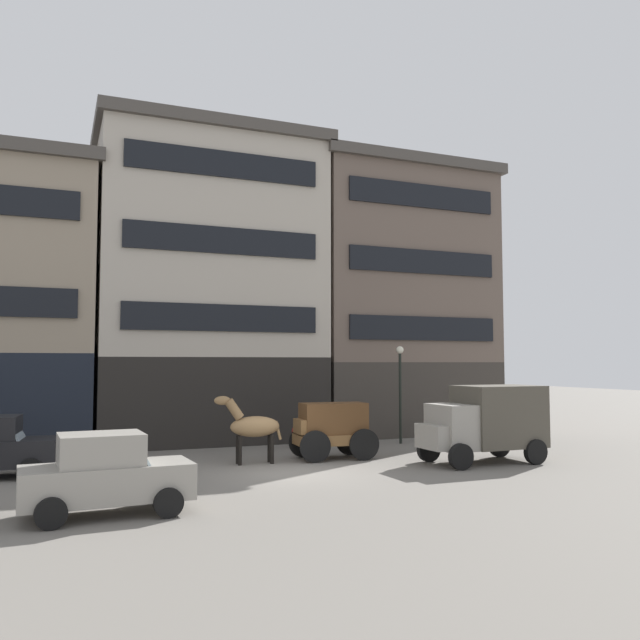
{
  "coord_description": "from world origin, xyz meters",
  "views": [
    {
      "loc": [
        -6.9,
        -19.09,
        3.42
      ],
      "look_at": [
        1.65,
        1.91,
        4.91
      ],
      "focal_mm": 36.49,
      "sensor_mm": 36.0,
      "label": 1
    }
  ],
  "objects": [
    {
      "name": "draft_horse",
      "position": [
        -0.66,
        2.36,
        1.27
      ],
      "size": [
        2.35,
        0.72,
        2.3
      ],
      "color": "#937047",
      "rests_on": "ground_plane"
    },
    {
      "name": "fire_hydrant_curbside",
      "position": [
        2.07,
        5.65,
        0.43
      ],
      "size": [
        0.24,
        0.24,
        0.83
      ],
      "color": "maroon",
      "rests_on": "ground_plane"
    },
    {
      "name": "streetlamp_curbside",
      "position": [
        6.71,
        5.31,
        2.67
      ],
      "size": [
        0.32,
        0.32,
        4.12
      ],
      "color": "black",
      "rests_on": "ground_plane"
    },
    {
      "name": "building_center_left",
      "position": [
        -0.61,
        9.56,
        6.9
      ],
      "size": [
        10.08,
        5.88,
        13.71
      ],
      "color": "black",
      "rests_on": "ground_plane"
    },
    {
      "name": "delivery_truck_near",
      "position": [
        6.8,
        -0.44,
        1.42
      ],
      "size": [
        4.37,
        2.16,
        2.62
      ],
      "color": "gray",
      "rests_on": "ground_plane"
    },
    {
      "name": "cargo_wagon",
      "position": [
        2.29,
        2.35,
        1.15
      ],
      "size": [
        3.0,
        1.7,
        1.98
      ],
      "color": "brown",
      "rests_on": "ground_plane"
    },
    {
      "name": "ground_plane",
      "position": [
        0.0,
        0.0,
        0.0
      ],
      "size": [
        120.0,
        120.0,
        0.0
      ],
      "primitive_type": "plane",
      "color": "slate"
    },
    {
      "name": "pedestrian_officer",
      "position": [
        11.49,
        4.48,
        0.98
      ],
      "size": [
        0.5,
        0.5,
        1.79
      ],
      "color": "black",
      "rests_on": "ground_plane"
    },
    {
      "name": "building_center_right",
      "position": [
        8.85,
        9.56,
        6.67
      ],
      "size": [
        9.54,
        5.88,
        13.26
      ],
      "color": "#38332D",
      "rests_on": "ground_plane"
    },
    {
      "name": "sedan_parked_curb",
      "position": [
        -5.79,
        -3.59,
        0.91
      ],
      "size": [
        3.78,
        2.02,
        1.83
      ],
      "color": "gray",
      "rests_on": "ground_plane"
    }
  ]
}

